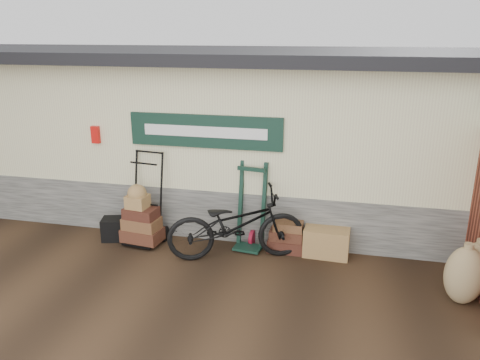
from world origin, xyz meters
name	(u,v)px	position (x,y,z in m)	size (l,w,h in m)	color
ground	(208,267)	(0.00, 0.00, 0.00)	(80.00, 80.00, 0.00)	black
station_building	(245,131)	(-0.01, 2.74, 1.61)	(14.40, 4.10, 3.20)	#4C4C47
porter_trolley	(146,197)	(-1.31, 0.71, 0.80)	(0.80, 0.60, 1.61)	black
green_barrow	(251,206)	(0.51, 0.85, 0.74)	(0.53, 0.45, 1.48)	black
suitcase_stack	(286,236)	(1.12, 0.85, 0.27)	(0.60, 0.38, 0.53)	#3C1A13
wicker_hamper	(327,241)	(1.78, 0.85, 0.24)	(0.73, 0.47, 0.47)	olive
black_trunk	(114,229)	(-1.91, 0.61, 0.20)	(0.39, 0.34, 0.39)	black
bicycle	(236,221)	(0.36, 0.41, 0.64)	(2.21, 0.77, 1.29)	black
burlap_sack_left	(477,270)	(3.85, 0.03, 0.40)	(0.50, 0.42, 0.81)	olive
burlap_sack_right	(464,275)	(3.64, -0.20, 0.41)	(0.52, 0.44, 0.83)	olive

